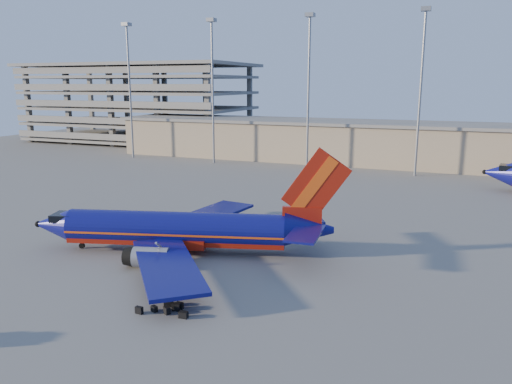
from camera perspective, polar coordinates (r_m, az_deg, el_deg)
ground at (r=53.12m, az=-2.92°, el=-5.42°), size 220.00×220.00×0.00m
terminal_building at (r=105.17m, az=15.63°, el=5.40°), size 122.00×16.00×8.50m
parking_garage at (r=146.11m, az=-13.11°, el=10.27°), size 62.00×32.00×21.40m
light_mast_row at (r=93.33m, az=12.12°, el=12.91°), size 101.60×1.60×28.65m
aircraft_main at (r=49.03m, az=-8.29°, el=-4.32°), size 30.30×28.73×10.50m
luggage_pile at (r=37.64m, az=-9.94°, el=-12.91°), size 3.91×2.32×0.55m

